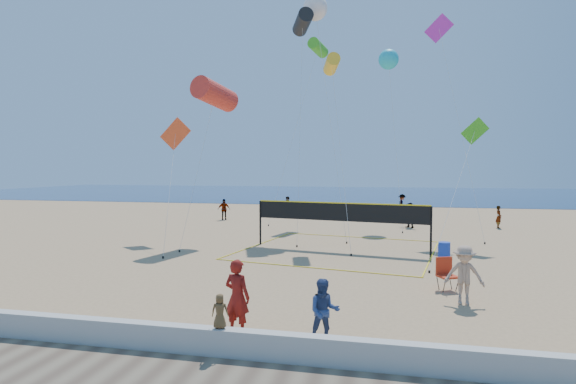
% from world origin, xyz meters
% --- Properties ---
extents(ground, '(120.00, 120.00, 0.00)m').
position_xyz_m(ground, '(0.00, 0.00, 0.00)').
color(ground, tan).
rests_on(ground, ground).
extents(ocean, '(140.00, 50.00, 0.03)m').
position_xyz_m(ocean, '(0.00, 62.00, 0.01)').
color(ocean, navy).
rests_on(ocean, ground).
extents(seawall, '(32.00, 0.30, 0.60)m').
position_xyz_m(seawall, '(0.00, -3.00, 0.30)').
color(seawall, '#B7B7B2').
rests_on(seawall, ground).
extents(woman, '(0.77, 0.61, 1.87)m').
position_xyz_m(woman, '(-0.65, -1.74, 0.93)').
color(woman, maroon).
rests_on(woman, ground).
extents(toddler, '(0.41, 0.31, 0.76)m').
position_xyz_m(toddler, '(-0.62, -2.98, 0.98)').
color(toddler, brown).
rests_on(toddler, seawall).
extents(bystander_a, '(0.84, 0.71, 1.52)m').
position_xyz_m(bystander_a, '(1.51, -1.84, 0.76)').
color(bystander_a, navy).
rests_on(bystander_a, ground).
extents(bystander_b, '(1.20, 0.77, 1.77)m').
position_xyz_m(bystander_b, '(5.21, 2.06, 0.89)').
color(bystander_b, tan).
rests_on(bystander_b, ground).
extents(far_person_0, '(1.05, 0.74, 1.66)m').
position_xyz_m(far_person_0, '(-9.61, 21.55, 0.83)').
color(far_person_0, gray).
rests_on(far_person_0, ground).
extents(far_person_1, '(1.43, 1.55, 1.73)m').
position_xyz_m(far_person_1, '(4.57, 19.74, 0.86)').
color(far_person_1, gray).
rests_on(far_person_1, ground).
extents(far_person_2, '(0.41, 0.59, 1.53)m').
position_xyz_m(far_person_2, '(10.50, 20.77, 0.77)').
color(far_person_2, gray).
rests_on(far_person_2, ground).
extents(far_person_3, '(0.88, 0.72, 1.68)m').
position_xyz_m(far_person_3, '(-5.21, 25.35, 0.84)').
color(far_person_3, gray).
rests_on(far_person_3, ground).
extents(far_person_4, '(0.85, 1.27, 1.82)m').
position_xyz_m(far_person_4, '(4.37, 28.40, 0.91)').
color(far_person_4, gray).
rests_on(far_person_4, ground).
extents(camp_chair, '(0.75, 0.86, 1.21)m').
position_xyz_m(camp_chair, '(4.89, 3.60, 0.62)').
color(camp_chair, red).
rests_on(camp_chair, ground).
extents(trash_barrel, '(0.53, 0.53, 0.79)m').
position_xyz_m(trash_barrel, '(5.48, 8.81, 0.40)').
color(trash_barrel, '#1C3DBB').
rests_on(trash_barrel, ground).
extents(volleyball_net, '(10.35, 10.23, 2.39)m').
position_xyz_m(volleyball_net, '(0.67, 10.24, 1.64)').
color(volleyball_net, black).
rests_on(volleyball_net, ground).
extents(kite_0, '(1.95, 5.51, 9.05)m').
position_xyz_m(kite_0, '(-6.50, 11.89, 8.22)').
color(kite_0, red).
rests_on(kite_0, ground).
extents(kite_1, '(1.74, 7.39, 14.06)m').
position_xyz_m(kite_1, '(-2.39, 16.71, 13.42)').
color(kite_1, black).
rests_on(kite_1, ground).
extents(kite_2, '(2.05, 5.01, 10.28)m').
position_xyz_m(kite_2, '(-0.07, 12.88, 9.79)').
color(kite_2, yellow).
rests_on(kite_2, ground).
extents(kite_3, '(3.15, 5.92, 7.05)m').
position_xyz_m(kite_3, '(-8.99, 11.95, 5.86)').
color(kite_3, '#F75224').
rests_on(kite_3, ground).
extents(kite_4, '(3.67, 7.43, 6.79)m').
position_xyz_m(kite_4, '(7.29, 12.83, 5.65)').
color(kite_4, green).
rests_on(kite_4, ground).
extents(kite_5, '(3.05, 4.26, 13.69)m').
position_xyz_m(kite_5, '(6.18, 17.50, 12.07)').
color(kite_5, '#D52BC7').
rests_on(kite_5, ground).
extents(kite_6, '(3.56, 6.34, 15.37)m').
position_xyz_m(kite_6, '(-1.72, 17.64, 14.57)').
color(kite_6, white).
rests_on(kite_6, ground).
extents(kite_7, '(1.94, 5.76, 12.72)m').
position_xyz_m(kite_7, '(3.03, 21.77, 11.99)').
color(kite_7, '#20C1D9').
rests_on(kite_7, ground).
extents(kite_8, '(3.67, 5.18, 13.92)m').
position_xyz_m(kite_8, '(-2.26, 22.58, 13.31)').
color(kite_8, green).
rests_on(kite_8, ground).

